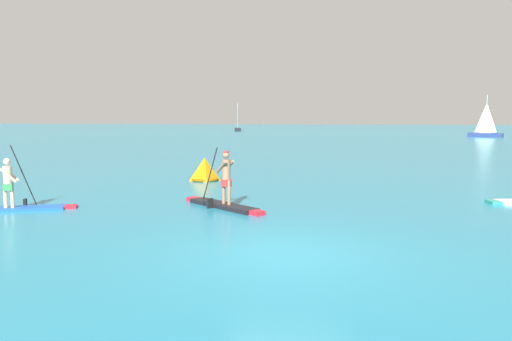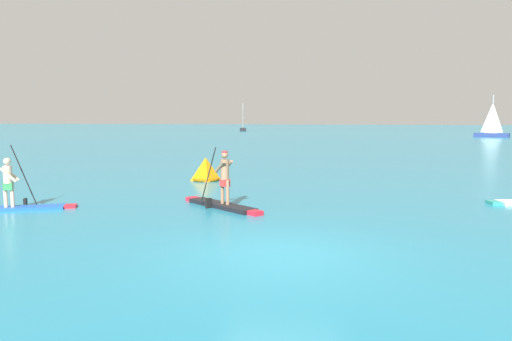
# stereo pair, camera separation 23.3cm
# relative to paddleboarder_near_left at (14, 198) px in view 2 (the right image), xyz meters

# --- Properties ---
(ground) EXTENTS (440.00, 440.00, 0.00)m
(ground) POSITION_rel_paddleboarder_near_left_xyz_m (8.77, -2.94, -0.34)
(ground) COLOR teal
(paddleboarder_near_left) EXTENTS (3.34, 1.89, 2.02)m
(paddleboarder_near_left) POSITION_rel_paddleboarder_near_left_xyz_m (0.00, 0.00, 0.00)
(paddleboarder_near_left) COLOR blue
(paddleboarder_near_left) RESTS_ON ground
(paddleboarder_mid_center) EXTENTS (3.10, 2.36, 1.92)m
(paddleboarder_mid_center) POSITION_rel_paddleboarder_near_left_xyz_m (6.10, 1.74, 0.01)
(paddleboarder_mid_center) COLOR black
(paddleboarder_mid_center) RESTS_ON ground
(race_marker_buoy) EXTENTS (1.33, 1.33, 1.04)m
(race_marker_buoy) POSITION_rel_paddleboarder_near_left_xyz_m (3.41, 7.91, 0.11)
(race_marker_buoy) COLOR orange
(race_marker_buoy) RESTS_ON ground
(sailboat_left_horizon) EXTENTS (2.78, 5.75, 6.16)m
(sailboat_left_horizon) POSITION_rel_paddleboarder_near_left_xyz_m (-17.11, 91.94, 0.45)
(sailboat_left_horizon) COLOR black
(sailboat_left_horizon) RESTS_ON ground
(sailboat_right_horizon) EXTENTS (4.93, 3.07, 6.28)m
(sailboat_right_horizon) POSITION_rel_paddleboarder_near_left_xyz_m (28.24, 65.71, 0.44)
(sailboat_right_horizon) COLOR navy
(sailboat_right_horizon) RESTS_ON ground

